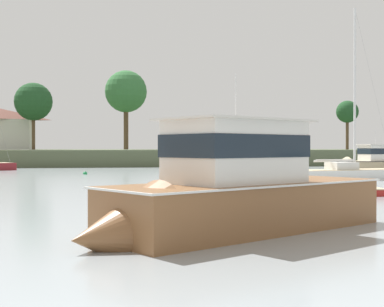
{
  "coord_description": "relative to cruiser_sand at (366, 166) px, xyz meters",
  "views": [
    {
      "loc": [
        -8.04,
        -4.19,
        2.32
      ],
      "look_at": [
        -1.59,
        33.37,
        1.93
      ],
      "focal_mm": 52.32,
      "sensor_mm": 36.0,
      "label": 1
    }
  ],
  "objects": [
    {
      "name": "far_shore_bank",
      "position": [
        -17.56,
        39.31,
        0.46
      ],
      "size": [
        186.57,
        45.23,
        2.06
      ],
      "primitive_type": "cube",
      "color": "#4C563D",
      "rests_on": "ground"
    },
    {
      "name": "sailboat_white",
      "position": [
        -7.73,
        -12.11,
        -0.31
      ],
      "size": [
        8.97,
        4.1,
        12.98
      ],
      "color": "white",
      "rests_on": "ground"
    },
    {
      "name": "shore_tree_right",
      "position": [
        -34.47,
        32.83,
        8.36
      ],
      "size": [
        5.43,
        5.43,
        9.61
      ],
      "color": "brown",
      "rests_on": "far_shore_bank"
    },
    {
      "name": "shore_tree_center_right",
      "position": [
        -20.8,
        41.54,
        10.87
      ],
      "size": [
        6.83,
        6.83,
        12.88
      ],
      "color": "brown",
      "rests_on": "far_shore_bank"
    },
    {
      "name": "cruiser_wood",
      "position": [
        -22.14,
        -35.37,
        0.19
      ],
      "size": [
        9.87,
        7.33,
        5.28
      ],
      "color": "brown",
      "rests_on": "ground"
    },
    {
      "name": "mooring_buoy_green",
      "position": [
        -26.55,
        -0.24,
        -0.5
      ],
      "size": [
        0.37,
        0.37,
        0.42
      ],
      "color": "#1E8C47",
      "rests_on": "ground"
    },
    {
      "name": "shore_tree_inland_c",
      "position": [
        12.03,
        29.61,
        7.17
      ],
      "size": [
        3.37,
        3.37,
        7.45
      ],
      "color": "brown",
      "rests_on": "far_shore_bank"
    },
    {
      "name": "cruiser_sand",
      "position": [
        0.0,
        0.0,
        0.0
      ],
      "size": [
        9.67,
        3.84,
        5.07
      ],
      "color": "tan",
      "rests_on": "ground"
    },
    {
      "name": "dinghy_red",
      "position": [
        -12.39,
        -24.05,
        -0.44
      ],
      "size": [
        1.47,
        2.78,
        0.49
      ],
      "color": "#B2231E",
      "rests_on": "ground"
    }
  ]
}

